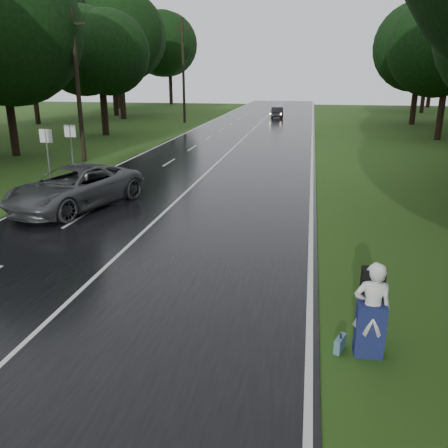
{
  "coord_description": "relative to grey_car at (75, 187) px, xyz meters",
  "views": [
    {
      "loc": [
        5.58,
        -7.91,
        5.35
      ],
      "look_at": [
        3.22,
        5.05,
        1.1
      ],
      "focal_mm": 37.58,
      "sensor_mm": 36.0,
      "label": 1
    }
  ],
  "objects": [
    {
      "name": "road_sign_a",
      "position": [
        -3.39,
        3.93,
        -0.89
      ],
      "size": [
        0.66,
        0.1,
        2.75
      ],
      "primitive_type": null,
      "color": "white",
      "rests_on": "ground"
    },
    {
      "name": "road",
      "position": [
        3.81,
        10.58,
        -0.87
      ],
      "size": [
        12.0,
        140.0,
        0.04
      ],
      "primitive_type": "cube",
      "color": "black",
      "rests_on": "ground"
    },
    {
      "name": "tree_left_f",
      "position": [
        -13.19,
        38.06,
        -0.89
      ],
      "size": [
        11.09,
        11.09,
        17.32
      ],
      "primitive_type": null,
      "color": "black",
      "rests_on": "ground"
    },
    {
      "name": "lane_center",
      "position": [
        3.81,
        10.58,
        -0.84
      ],
      "size": [
        0.12,
        140.0,
        0.01
      ],
      "primitive_type": "cube",
      "color": "silver",
      "rests_on": "road"
    },
    {
      "name": "tree_left_d",
      "position": [
        -10.24,
        11.43,
        -0.89
      ],
      "size": [
        8.58,
        8.58,
        13.4
      ],
      "primitive_type": null,
      "color": "black",
      "rests_on": "ground"
    },
    {
      "name": "far_car",
      "position": [
        5.14,
        42.83,
        -0.2
      ],
      "size": [
        1.88,
        4.07,
        1.29
      ],
      "primitive_type": "imported",
      "rotation": [
        0.0,
        0.0,
        3.28
      ],
      "color": "black",
      "rests_on": "road"
    },
    {
      "name": "tree_left_e",
      "position": [
        -8.81,
        22.93,
        -0.89
      ],
      "size": [
        8.29,
        8.29,
        12.96
      ],
      "primitive_type": null,
      "color": "black",
      "rests_on": "ground"
    },
    {
      "name": "tree_right_f",
      "position": [
        20.26,
        37.62,
        -0.89
      ],
      "size": [
        8.72,
        8.72,
        13.62
      ],
      "primitive_type": null,
      "color": "black",
      "rests_on": "ground"
    },
    {
      "name": "utility_pole_far",
      "position": [
        -4.69,
        35.04,
        -0.89
      ],
      "size": [
        1.8,
        0.28,
        11.0
      ],
      "primitive_type": null,
      "color": "black",
      "rests_on": "ground"
    },
    {
      "name": "ground",
      "position": [
        3.81,
        -9.42,
        -0.89
      ],
      "size": [
        160.0,
        160.0,
        0.0
      ],
      "primitive_type": "plane",
      "color": "#284915",
      "rests_on": "ground"
    },
    {
      "name": "road_sign_b",
      "position": [
        -3.39,
        6.36,
        -0.89
      ],
      "size": [
        0.65,
        0.1,
        2.7
      ],
      "primitive_type": null,
      "color": "white",
      "rests_on": "ground"
    },
    {
      "name": "utility_pole_mid",
      "position": [
        -4.69,
        10.26,
        -0.89
      ],
      "size": [
        1.8,
        0.28,
        9.01
      ],
      "primitive_type": null,
      "color": "black",
      "rests_on": "ground"
    },
    {
      "name": "hitchhiker",
      "position": [
        10.75,
        -8.82,
        0.03
      ],
      "size": [
        0.74,
        0.66,
        1.98
      ],
      "color": "silver",
      "rests_on": "ground"
    },
    {
      "name": "tree_right_e",
      "position": [
        19.95,
        24.96,
        -0.89
      ],
      "size": [
        8.41,
        8.41,
        13.14
      ],
      "primitive_type": null,
      "color": "black",
      "rests_on": "ground"
    },
    {
      "name": "suitcase",
      "position": [
        10.22,
        -8.8,
        -0.73
      ],
      "size": [
        0.27,
        0.44,
        0.3
      ],
      "primitive_type": "cube",
      "rotation": [
        0.0,
        0.0,
        5.91
      ],
      "color": "#467189",
      "rests_on": "ground"
    },
    {
      "name": "grey_car",
      "position": [
        0.0,
        0.0,
        0.0
      ],
      "size": [
        4.51,
        6.66,
        1.69
      ],
      "primitive_type": "imported",
      "rotation": [
        0.0,
        0.0,
        5.98
      ],
      "color": "#444748",
      "rests_on": "road"
    }
  ]
}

